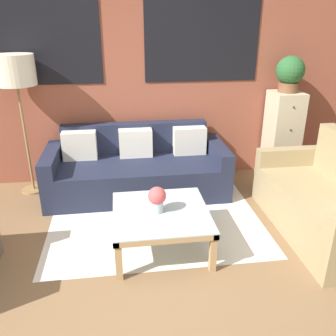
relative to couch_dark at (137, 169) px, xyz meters
The scene contains 10 objects.
ground_plane 1.98m from the couch_dark, 92.72° to the right, with size 16.00×16.00×0.00m, color brown.
wall_back_brick 1.23m from the couch_dark, 100.84° to the left, with size 8.40×0.09×2.80m.
rug 0.76m from the couch_dark, 78.26° to the right, with size 2.19×1.76×0.00m.
couch_dark is the anchor object (origin of this frame).
settee_vintage 2.14m from the couch_dark, 33.03° to the right, with size 0.80×1.60×0.92m.
coffee_table 1.23m from the couch_dark, 83.33° to the right, with size 0.85×0.85×0.38m.
floor_lamp 1.72m from the couch_dark, behind, with size 0.44×0.44×1.62m.
drawer_cabinet 1.94m from the couch_dark, ahead, with size 0.38×0.42×1.13m.
potted_plant 2.20m from the couch_dark, ahead, with size 0.34×0.34×0.44m.
flower_vase 1.26m from the couch_dark, 84.88° to the right, with size 0.16×0.16×0.24m.
Camera 1 is at (-0.08, -2.03, 1.97)m, focal length 38.00 mm.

